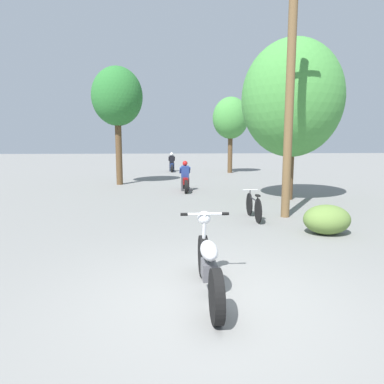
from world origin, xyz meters
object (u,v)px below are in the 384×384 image
(utility_pole, at_px, (290,88))
(motorcycle_rider_lead, at_px, (185,180))
(motorcycle_rider_far, at_px, (172,164))
(roadside_tree_right_near, at_px, (292,99))
(bicycle_parked, at_px, (254,206))
(roadside_tree_left, at_px, (117,97))
(roadside_tree_right_far, at_px, (231,119))
(motorcycle_foreground, at_px, (209,264))

(utility_pole, bearing_deg, motorcycle_rider_lead, 115.30)
(motorcycle_rider_lead, relative_size, motorcycle_rider_far, 1.09)
(motorcycle_rider_lead, bearing_deg, motorcycle_rider_far, 92.44)
(utility_pole, height_order, roadside_tree_right_near, utility_pole)
(bicycle_parked, bearing_deg, roadside_tree_right_near, 55.93)
(utility_pole, height_order, roadside_tree_left, utility_pole)
(motorcycle_rider_far, xyz_separation_m, bicycle_parked, (2.06, -15.90, -0.17))
(motorcycle_rider_lead, height_order, motorcycle_rider_far, motorcycle_rider_far)
(utility_pole, distance_m, motorcycle_rider_far, 16.30)
(roadside_tree_left, bearing_deg, motorcycle_rider_lead, -38.73)
(roadside_tree_right_far, xyz_separation_m, motorcycle_rider_lead, (-3.64, -8.84, -3.25))
(roadside_tree_left, height_order, motorcycle_foreground, roadside_tree_left)
(motorcycle_rider_lead, height_order, bicycle_parked, motorcycle_rider_lead)
(motorcycle_rider_lead, bearing_deg, roadside_tree_right_far, 67.59)
(motorcycle_foreground, distance_m, bicycle_parked, 5.05)
(roadside_tree_right_far, distance_m, bicycle_parked, 15.09)
(utility_pole, xyz_separation_m, roadside_tree_right_far, (1.03, 14.36, 0.13))
(motorcycle_rider_lead, distance_m, motorcycle_rider_far, 10.19)
(roadside_tree_right_far, relative_size, motorcycle_foreground, 2.45)
(utility_pole, bearing_deg, roadside_tree_left, 125.72)
(utility_pole, xyz_separation_m, motorcycle_rider_lead, (-2.61, 5.52, -3.12))
(bicycle_parked, bearing_deg, motorcycle_rider_far, 97.38)
(roadside_tree_right_near, distance_m, motorcycle_rider_lead, 5.56)
(roadside_tree_right_near, bearing_deg, bicycle_parked, -124.07)
(motorcycle_rider_far, bearing_deg, roadside_tree_right_far, -18.24)
(roadside_tree_left, height_order, bicycle_parked, roadside_tree_left)
(roadside_tree_right_near, xyz_separation_m, roadside_tree_left, (-7.00, 5.11, 0.62))
(utility_pole, relative_size, motorcycle_rider_lead, 3.37)
(utility_pole, relative_size, roadside_tree_right_near, 1.21)
(motorcycle_foreground, relative_size, motorcycle_rider_far, 1.11)
(roadside_tree_left, relative_size, motorcycle_rider_far, 3.03)
(roadside_tree_right_near, relative_size, roadside_tree_left, 1.00)
(motorcycle_foreground, height_order, motorcycle_rider_far, motorcycle_rider_far)
(roadside_tree_left, xyz_separation_m, bicycle_parked, (4.84, -8.30, -3.98))
(roadside_tree_right_near, relative_size, motorcycle_foreground, 2.73)
(motorcycle_rider_far, distance_m, bicycle_parked, 16.04)
(roadside_tree_right_far, relative_size, bicycle_parked, 3.16)
(motorcycle_rider_lead, distance_m, bicycle_parked, 5.95)
(roadside_tree_right_far, bearing_deg, bicycle_parked, -97.90)
(roadside_tree_right_near, distance_m, roadside_tree_left, 8.69)
(utility_pole, distance_m, roadside_tree_right_far, 14.40)
(roadside_tree_right_near, bearing_deg, roadside_tree_right_far, 90.69)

